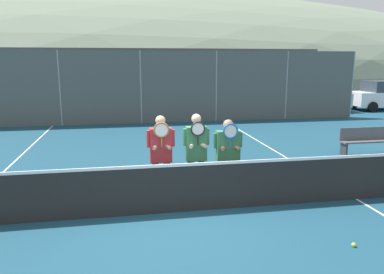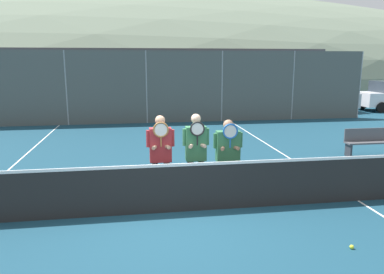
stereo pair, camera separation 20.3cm
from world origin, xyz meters
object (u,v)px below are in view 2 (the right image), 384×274
Objects in this scene: car_center at (226,99)px; car_right_of_center at (314,97)px; player_center_right at (228,151)px; car_left_of_center at (132,100)px; bench_courtside at (372,141)px; player_leftmost at (161,152)px; player_center_left at (196,151)px; tennis_ball_on_court at (352,247)px; car_far_left at (32,101)px.

car_center is 0.98× the size of car_right_of_center.
car_left_of_center is at bearing 99.24° from player_center_right.
car_center is at bearing 104.10° from bench_courtside.
player_leftmost reaches higher than car_right_of_center.
player_center_right is (0.70, 0.09, -0.05)m from player_center_left.
player_center_right reaches higher than tennis_ball_on_court.
tennis_ball_on_court is at bearing -48.86° from player_center_left.
car_far_left is at bearing 116.58° from player_center_left.
player_leftmost reaches higher than car_far_left.
player_leftmost reaches higher than car_center.
player_center_left is at bearing -63.42° from car_far_left.
player_center_left is 3.37m from tennis_ball_on_court.
player_leftmost reaches higher than tennis_ball_on_court.
player_leftmost is 7.49m from bench_courtside.
player_center_right is 0.36× the size of car_right_of_center.
player_leftmost is at bearing -178.35° from player_center_right.
player_center_left reaches higher than bench_courtside.
car_right_of_center is 69.45× the size of tennis_ball_on_court.
car_right_of_center is 16.65m from tennis_ball_on_court.
car_far_left is at bearing 114.03° from player_leftmost.
player_leftmost reaches higher than bench_courtside.
tennis_ball_on_court is at bearing -41.02° from player_leftmost.
car_left_of_center is at bearing 102.91° from tennis_ball_on_court.
car_right_of_center is (15.45, -0.15, 0.03)m from car_far_left.
car_far_left is 15.95m from bench_courtside.
car_center is at bearing 76.25° from player_center_right.
bench_courtside is (6.83, 2.99, -0.62)m from player_leftmost.
car_right_of_center is at bearing 56.68° from player_center_right.
player_center_left is at bearing 131.14° from tennis_ball_on_court.
player_center_left is 0.40× the size of car_right_of_center.
player_leftmost is at bearing -87.26° from car_left_of_center.
car_far_left is 15.45m from car_right_of_center.
player_center_left is at bearing -125.29° from car_right_of_center.
player_leftmost is 0.39× the size of car_far_left.
car_center reaches higher than car_far_left.
player_leftmost is at bearing -127.52° from car_right_of_center.
player_center_right is 14.64m from car_far_left.
car_far_left is 5.13m from car_left_of_center.
tennis_ball_on_court is (-6.90, -15.13, -0.85)m from car_right_of_center.
bench_courtside is (6.11, 3.04, -0.62)m from player_center_left.
bench_courtside is at bearing -38.07° from car_far_left.
car_center is at bearing -0.64° from car_left_of_center.
player_leftmost is 12.51m from car_left_of_center.
car_left_of_center is 0.93× the size of car_center.
player_center_right is 0.96× the size of bench_courtside.
player_center_right is at bearing -151.38° from bench_courtside.
player_center_left is 14.40m from car_far_left.
car_far_left is (-7.15, 12.78, -0.17)m from player_center_right.
car_center is (5.06, -0.06, -0.05)m from car_left_of_center.
car_far_left is at bearing 176.33° from car_left_of_center.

